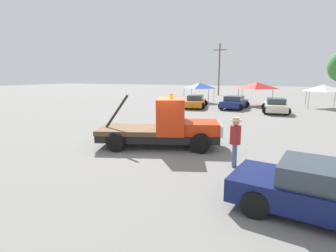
{
  "coord_description": "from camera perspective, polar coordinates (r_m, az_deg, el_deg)",
  "views": [
    {
      "loc": [
        5.07,
        -11.26,
        3.4
      ],
      "look_at": [
        0.5,
        0.0,
        1.05
      ],
      "focal_mm": 28.0,
      "sensor_mm": 36.0,
      "label": 1
    }
  ],
  "objects": [
    {
      "name": "person_near_truck",
      "position": [
        10.09,
        14.43,
        -2.55
      ],
      "size": [
        0.42,
        0.42,
        1.88
      ],
      "rotation": [
        0.0,
        0.0,
        0.19
      ],
      "color": "#475B84",
      "rests_on": "ground"
    },
    {
      "name": "utility_pole",
      "position": [
        46.74,
        11.09,
        12.22
      ],
      "size": [
        2.2,
        0.24,
        8.7
      ],
      "color": "brown",
      "rests_on": "ground"
    },
    {
      "name": "ground_plane",
      "position": [
        12.81,
        -2.08,
        -4.46
      ],
      "size": [
        160.0,
        160.0,
        0.0
      ],
      "primitive_type": "plane",
      "color": "gray"
    },
    {
      "name": "parked_car_cream",
      "position": [
        26.46,
        22.35,
        4.15
      ],
      "size": [
        2.6,
        4.97,
        1.34
      ],
      "rotation": [
        0.0,
        0.0,
        1.64
      ],
      "color": "beige",
      "rests_on": "ground"
    },
    {
      "name": "tow_truck",
      "position": [
        12.55,
        -0.45,
        -0.16
      ],
      "size": [
        6.13,
        3.7,
        2.55
      ],
      "rotation": [
        0.0,
        0.0,
        0.32
      ],
      "color": "black",
      "rests_on": "ground"
    },
    {
      "name": "canopy_tent_blue",
      "position": [
        33.71,
        6.89,
        8.73
      ],
      "size": [
        3.15,
        3.15,
        2.51
      ],
      "color": "#9E9EA3",
      "rests_on": "ground"
    },
    {
      "name": "parked_car_navy",
      "position": [
        28.09,
        14.24,
        4.98
      ],
      "size": [
        2.84,
        4.46,
        1.34
      ],
      "rotation": [
        0.0,
        0.0,
        1.45
      ],
      "color": "navy",
      "rests_on": "ground"
    },
    {
      "name": "parked_car_orange",
      "position": [
        28.39,
        6.03,
        5.31
      ],
      "size": [
        2.86,
        5.11,
        1.34
      ],
      "rotation": [
        0.0,
        0.0,
        1.73
      ],
      "color": "orange",
      "rests_on": "ground"
    },
    {
      "name": "foreground_car",
      "position": [
        7.48,
        32.35,
        -12.4
      ],
      "size": [
        5.06,
        2.69,
        1.34
      ],
      "rotation": [
        0.0,
        0.0,
        -0.17
      ],
      "color": "#0F194C",
      "rests_on": "ground"
    },
    {
      "name": "canopy_tent_white",
      "position": [
        32.36,
        30.72,
        7.13
      ],
      "size": [
        2.88,
        2.88,
        2.46
      ],
      "color": "#9E9EA3",
      "rests_on": "ground"
    },
    {
      "name": "canopy_tent_red",
      "position": [
        32.04,
        18.75,
        8.37
      ],
      "size": [
        3.64,
        3.64,
        2.67
      ],
      "color": "#9E9EA3",
      "rests_on": "ground"
    }
  ]
}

